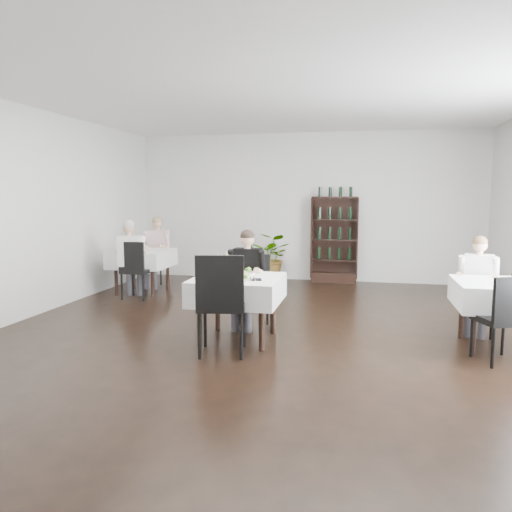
{
  "coord_description": "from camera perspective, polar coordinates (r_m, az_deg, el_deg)",
  "views": [
    {
      "loc": [
        1.16,
        -5.72,
        1.75
      ],
      "look_at": [
        -0.12,
        0.2,
        1.01
      ],
      "focal_mm": 35.0,
      "sensor_mm": 36.0,
      "label": 1
    }
  ],
  "objects": [
    {
      "name": "main_chair_far",
      "position": [
        6.59,
        -0.18,
        -3.51
      ],
      "size": [
        0.56,
        0.56,
        0.96
      ],
      "color": "black",
      "rests_on": "ground"
    },
    {
      "name": "potted_tree",
      "position": [
        10.16,
        1.68,
        -0.11
      ],
      "size": [
        1.01,
        0.91,
        0.99
      ],
      "primitive_type": "imported",
      "rotation": [
        0.0,
        0.0,
        -0.17
      ],
      "color": "#24511C",
      "rests_on": "ground"
    },
    {
      "name": "right_table",
      "position": [
        6.31,
        26.15,
        -4.04
      ],
      "size": [
        0.98,
        0.98,
        0.77
      ],
      "color": "black",
      "rests_on": "ground"
    },
    {
      "name": "right_chair_near",
      "position": [
        5.77,
        26.54,
        -5.92
      ],
      "size": [
        0.55,
        0.56,
        0.94
      ],
      "color": "black",
      "rests_on": "ground"
    },
    {
      "name": "left_chair_near",
      "position": [
        8.59,
        -13.66,
        -1.15
      ],
      "size": [
        0.46,
        0.47,
        0.99
      ],
      "color": "black",
      "rests_on": "ground"
    },
    {
      "name": "left_table",
      "position": [
        9.15,
        -12.89,
        -0.28
      ],
      "size": [
        0.98,
        0.98,
        0.77
      ],
      "color": "black",
      "rests_on": "ground"
    },
    {
      "name": "diner_left_near",
      "position": [
        8.66,
        -14.15,
        0.32
      ],
      "size": [
        0.55,
        0.59,
        1.34
      ],
      "color": "#414048",
      "rests_on": "ground"
    },
    {
      "name": "plate_near",
      "position": [
        5.75,
        -1.7,
        -2.67
      ],
      "size": [
        0.25,
        0.25,
        0.07
      ],
      "color": "white",
      "rests_on": "main_table"
    },
    {
      "name": "diner_main",
      "position": [
        6.57,
        -1.13,
        -1.74
      ],
      "size": [
        0.49,
        0.49,
        1.3
      ],
      "color": "#414048",
      "rests_on": "ground"
    },
    {
      "name": "diner_right_far",
      "position": [
        6.87,
        24.02,
        -2.24
      ],
      "size": [
        0.52,
        0.55,
        1.24
      ],
      "color": "#414048",
      "rests_on": "ground"
    },
    {
      "name": "left_chair_far",
      "position": [
        9.83,
        -11.99,
        -0.51
      ],
      "size": [
        0.42,
        0.43,
        0.86
      ],
      "color": "black",
      "rests_on": "ground"
    },
    {
      "name": "diner_left_far",
      "position": [
        9.65,
        -11.32,
        1.08
      ],
      "size": [
        0.53,
        0.54,
        1.34
      ],
      "color": "#414048",
      "rests_on": "ground"
    },
    {
      "name": "pilsner_lager",
      "position": [
        6.14,
        -3.41,
        -1.0
      ],
      "size": [
        0.07,
        0.07,
        0.31
      ],
      "color": "#BF8831",
      "rests_on": "main_table"
    },
    {
      "name": "pilsner_dark",
      "position": [
        5.94,
        -4.43,
        -1.32
      ],
      "size": [
        0.07,
        0.07,
        0.3
      ],
      "color": "black",
      "rests_on": "main_table"
    },
    {
      "name": "wine_shelf",
      "position": [
        10.09,
        8.95,
        1.77
      ],
      "size": [
        0.9,
        0.28,
        1.75
      ],
      "color": "black",
      "rests_on": "ground"
    },
    {
      "name": "main_table",
      "position": [
        6.01,
        -2.1,
        -3.84
      ],
      "size": [
        1.03,
        1.03,
        0.77
      ],
      "color": "black",
      "rests_on": "ground"
    },
    {
      "name": "coke_bottle",
      "position": [
        6.04,
        -2.88,
        -1.43
      ],
      "size": [
        0.06,
        0.06,
        0.24
      ],
      "color": "silver",
      "rests_on": "main_table"
    },
    {
      "name": "plate_far",
      "position": [
        6.21,
        -1.47,
        -1.91
      ],
      "size": [
        0.3,
        0.3,
        0.09
      ],
      "color": "white",
      "rests_on": "main_table"
    },
    {
      "name": "right_chair_far",
      "position": [
        6.94,
        24.21,
        -4.05
      ],
      "size": [
        0.5,
        0.51,
        0.87
      ],
      "color": "black",
      "rests_on": "ground"
    },
    {
      "name": "main_chair_near",
      "position": [
        5.42,
        -4.0,
        -4.83
      ],
      "size": [
        0.6,
        0.6,
        1.12
      ],
      "color": "black",
      "rests_on": "ground"
    },
    {
      "name": "room_shell",
      "position": [
        5.84,
        0.73,
        4.54
      ],
      "size": [
        9.0,
        9.0,
        9.0
      ],
      "color": "black",
      "rests_on": "ground"
    },
    {
      "name": "napkin_cutlery",
      "position": [
        5.79,
        -0.4,
        -2.69
      ],
      "size": [
        0.24,
        0.22,
        0.02
      ],
      "color": "black",
      "rests_on": "main_table"
    }
  ]
}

